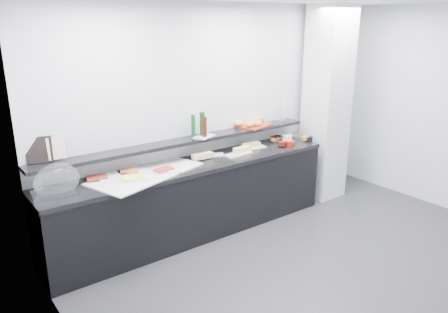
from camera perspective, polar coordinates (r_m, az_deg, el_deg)
ground at (r=4.75m, az=15.49°, el=-14.90°), size 5.00×5.00×0.00m
back_wall at (r=5.58m, az=0.33°, el=5.63°), size 5.00×0.02×2.70m
column at (r=6.35m, az=13.24°, el=6.62°), size 0.50×0.50×2.70m
buffet_cabinet at (r=5.24m, az=-3.85°, el=-5.84°), size 3.60×0.60×0.85m
counter_top at (r=5.08m, az=-3.95°, el=-1.17°), size 3.62×0.62×0.05m
wall_shelf at (r=5.15m, az=-5.07°, el=2.02°), size 3.60×0.25×0.04m
cloche_base at (r=4.45m, az=-21.31°, el=-4.51°), size 0.42×0.30×0.04m
cloche_dome at (r=4.46m, az=-21.00°, el=-2.97°), size 0.48×0.35×0.34m
linen_runner at (r=4.78m, az=-10.10°, el=-2.21°), size 1.36×0.94×0.01m
platter_meat_a at (r=4.76m, az=-14.21°, el=-2.40°), size 0.36×0.27×0.01m
food_meat_a at (r=4.69m, az=-16.28°, el=-2.63°), size 0.23×0.17×0.02m
platter_salmon at (r=4.86m, az=-11.96°, el=-1.80°), size 0.32×0.23×0.01m
food_salmon at (r=4.81m, az=-12.24°, el=-1.78°), size 0.23×0.19×0.02m
platter_cheese at (r=4.61m, az=-11.49°, el=-2.86°), size 0.35×0.30×0.01m
food_cheese at (r=4.58m, az=-11.78°, el=-2.73°), size 0.26×0.20×0.02m
platter_meat_b at (r=4.79m, az=-7.28°, el=-1.84°), size 0.34×0.28×0.01m
food_meat_b at (r=4.78m, az=-7.86°, el=-1.69°), size 0.22×0.16×0.02m
sandwich_plate_left at (r=5.34m, az=-1.62°, el=0.17°), size 0.33×0.22×0.01m
sandwich_food_left at (r=5.20m, az=-2.82°, el=0.10°), size 0.26×0.11×0.06m
tongs_left at (r=5.20m, az=-2.37°, el=-0.20°), size 0.14×0.10×0.01m
sandwich_plate_mid at (r=5.39m, az=1.85°, el=0.33°), size 0.38×0.19×0.01m
sandwich_food_mid at (r=5.45m, az=2.41°, el=0.94°), size 0.24×0.10×0.06m
tongs_mid at (r=5.30m, az=1.59°, el=0.15°), size 0.16×0.04×0.01m
sandwich_plate_right at (r=5.67m, az=3.97°, el=1.17°), size 0.32×0.16×0.01m
sandwich_food_right at (r=5.66m, az=3.44°, el=1.55°), size 0.27×0.16×0.06m
tongs_right at (r=5.57m, az=2.83°, el=1.02°), size 0.16×0.03×0.01m
bowl_glass_fruit at (r=5.98m, az=6.86°, el=2.22°), size 0.21×0.21×0.07m
fill_glass_fruit at (r=5.98m, az=6.59°, el=2.34°), size 0.14×0.14×0.05m
bowl_black_jam at (r=6.04m, az=7.14°, el=2.37°), size 0.13×0.13×0.07m
fill_black_jam at (r=5.97m, az=6.71°, el=2.31°), size 0.10×0.10×0.05m
bowl_glass_cream at (r=6.20m, az=9.52°, el=2.65°), size 0.17×0.17×0.07m
fill_glass_cream at (r=6.10m, az=8.16°, el=2.59°), size 0.19×0.19×0.05m
bowl_red_jam at (r=5.80m, az=8.63°, el=1.65°), size 0.15×0.15×0.07m
fill_red_jam at (r=5.75m, az=7.60°, el=1.68°), size 0.12×0.12×0.05m
bowl_glass_salmon at (r=5.86m, az=8.21°, el=1.85°), size 0.17×0.17×0.07m
fill_glass_salmon at (r=5.86m, az=8.27°, el=1.96°), size 0.15×0.15×0.05m
bowl_black_fruit at (r=6.08m, az=11.02°, el=2.27°), size 0.11×0.11×0.07m
fill_black_fruit at (r=6.06m, az=10.53°, el=2.38°), size 0.12×0.12×0.05m
framed_print at (r=4.62m, az=-23.03°, el=0.78°), size 0.26×0.14×0.26m
print_art at (r=4.62m, az=-21.07°, el=1.01°), size 0.17×0.06×0.22m
condiment_tray at (r=5.24m, az=-2.58°, el=2.64°), size 0.31×0.26×0.01m
bottle_green_a at (r=5.20m, az=-4.05°, el=4.04°), size 0.05×0.05×0.26m
bottle_brown at (r=5.17m, az=-2.54°, el=3.89°), size 0.06×0.06×0.24m
bottle_green_b at (r=5.25m, az=-2.85°, el=4.31°), size 0.08×0.08×0.28m
bottle_hot at (r=5.24m, az=-2.57°, el=3.72°), size 0.05×0.05×0.18m
shaker_salt at (r=5.27m, az=-2.28°, el=3.19°), size 0.03×0.03×0.07m
shaker_pepper at (r=5.32m, az=-2.49°, el=3.34°), size 0.03×0.03×0.07m
bread_tray at (r=5.79m, az=4.01°, el=4.10°), size 0.52×0.43×0.02m
bread_roll_nw at (r=5.68m, az=1.96°, el=4.39°), size 0.18×0.14×0.08m
bread_roll_n at (r=5.86m, az=3.94°, el=4.78°), size 0.16×0.11×0.08m
bread_roll_ne at (r=5.92m, az=4.80°, el=4.88°), size 0.16×0.13×0.08m
bread_roll_sw at (r=5.66m, az=3.71°, el=4.32°), size 0.17×0.13×0.08m
bread_roll_s at (r=5.68m, az=4.38°, el=4.36°), size 0.14×0.11×0.08m
bread_roll_midw at (r=5.64m, az=3.41°, el=4.28°), size 0.18×0.15×0.08m
carafe at (r=6.04m, az=7.74°, el=5.90°), size 0.12×0.12×0.30m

